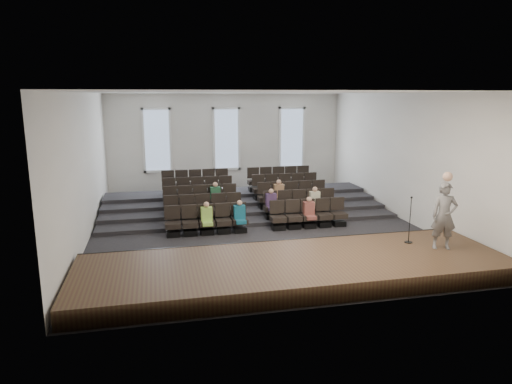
# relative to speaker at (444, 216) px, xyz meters

# --- Properties ---
(ground) EXTENTS (14.00, 14.00, 0.00)m
(ground) POSITION_rel_speaker_xyz_m (-4.45, 5.10, -1.48)
(ground) COLOR black
(ground) RESTS_ON ground
(ceiling) EXTENTS (12.00, 14.00, 0.02)m
(ceiling) POSITION_rel_speaker_xyz_m (-4.45, 5.10, 3.53)
(ceiling) COLOR white
(ceiling) RESTS_ON ground
(wall_back) EXTENTS (12.00, 0.04, 5.00)m
(wall_back) POSITION_rel_speaker_xyz_m (-4.45, 12.12, 1.02)
(wall_back) COLOR white
(wall_back) RESTS_ON ground
(wall_front) EXTENTS (12.00, 0.04, 5.00)m
(wall_front) POSITION_rel_speaker_xyz_m (-4.45, -1.92, 1.02)
(wall_front) COLOR white
(wall_front) RESTS_ON ground
(wall_left) EXTENTS (0.04, 14.00, 5.00)m
(wall_left) POSITION_rel_speaker_xyz_m (-10.47, 5.10, 1.02)
(wall_left) COLOR white
(wall_left) RESTS_ON ground
(wall_right) EXTENTS (0.04, 14.00, 5.00)m
(wall_right) POSITION_rel_speaker_xyz_m (1.57, 5.10, 1.02)
(wall_right) COLOR white
(wall_right) RESTS_ON ground
(stage) EXTENTS (11.80, 3.60, 0.50)m
(stage) POSITION_rel_speaker_xyz_m (-4.45, -0.00, -1.23)
(stage) COLOR #43321C
(stage) RESTS_ON ground
(stage_lip) EXTENTS (11.80, 0.06, 0.52)m
(stage_lip) POSITION_rel_speaker_xyz_m (-4.45, 1.77, -1.23)
(stage_lip) COLOR black
(stage_lip) RESTS_ON ground
(risers) EXTENTS (11.80, 4.80, 0.60)m
(risers) POSITION_rel_speaker_xyz_m (-4.45, 8.27, -1.29)
(risers) COLOR black
(risers) RESTS_ON ground
(seating_rows) EXTENTS (6.80, 4.70, 1.67)m
(seating_rows) POSITION_rel_speaker_xyz_m (-4.45, 6.64, -0.80)
(seating_rows) COLOR black
(seating_rows) RESTS_ON ground
(windows) EXTENTS (8.44, 0.10, 3.24)m
(windows) POSITION_rel_speaker_xyz_m (-4.45, 12.05, 1.22)
(windows) COLOR white
(windows) RESTS_ON wall_back
(audience) EXTENTS (4.85, 2.64, 1.10)m
(audience) POSITION_rel_speaker_xyz_m (-4.09, 5.40, -0.67)
(audience) COLOR #9ACC51
(audience) RESTS_ON seating_rows
(speaker) EXTENTS (0.83, 0.67, 1.96)m
(speaker) POSITION_rel_speaker_xyz_m (0.00, 0.00, 0.00)
(speaker) COLOR #63605E
(speaker) RESTS_ON stage
(mic_stand) EXTENTS (0.24, 0.24, 1.44)m
(mic_stand) POSITION_rel_speaker_xyz_m (-0.66, 0.70, -0.55)
(mic_stand) COLOR black
(mic_stand) RESTS_ON stage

